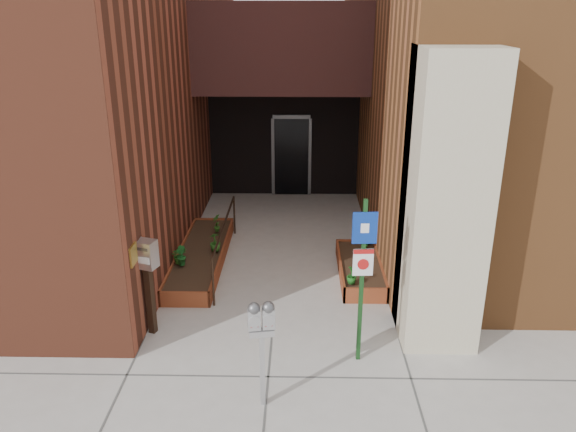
{
  "coord_description": "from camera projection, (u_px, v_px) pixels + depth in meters",
  "views": [
    {
      "loc": [
        0.42,
        -7.58,
        4.88
      ],
      "look_at": [
        0.22,
        1.8,
        1.37
      ],
      "focal_mm": 35.0,
      "sensor_mm": 36.0,
      "label": 1
    }
  ],
  "objects": [
    {
      "name": "planter_left",
      "position": [
        201.0,
        257.0,
        11.32
      ],
      "size": [
        0.9,
        3.6,
        0.3
      ],
      "color": "maroon",
      "rests_on": "ground"
    },
    {
      "name": "shrub_right_c",
      "position": [
        368.0,
        236.0,
        11.52
      ],
      "size": [
        0.34,
        0.34,
        0.3
      ],
      "primitive_type": "imported",
      "rotation": [
        0.0,
        0.0,
        4.36
      ],
      "color": "#20611B",
      "rests_on": "planter_right"
    },
    {
      "name": "shrub_left_b",
      "position": [
        181.0,
        256.0,
        10.55
      ],
      "size": [
        0.29,
        0.29,
        0.37
      ],
      "primitive_type": "imported",
      "rotation": [
        0.0,
        0.0,
        2.23
      ],
      "color": "#1B5F20",
      "rests_on": "planter_left"
    },
    {
      "name": "shrub_left_a",
      "position": [
        179.0,
        255.0,
        10.62
      ],
      "size": [
        0.4,
        0.4,
        0.33
      ],
      "primitive_type": "imported",
      "rotation": [
        0.0,
        0.0,
        0.5
      ],
      "color": "#245A19",
      "rests_on": "planter_left"
    },
    {
      "name": "payment_dropbox",
      "position": [
        147.0,
        267.0,
        8.57
      ],
      "size": [
        0.37,
        0.32,
        1.58
      ],
      "color": "black",
      "rests_on": "ground"
    },
    {
      "name": "architecture",
      "position": [
        276.0,
        2.0,
        13.53
      ],
      "size": [
        20.0,
        14.6,
        10.0
      ],
      "color": "brown",
      "rests_on": "ground"
    },
    {
      "name": "handrail",
      "position": [
        225.0,
        230.0,
        11.05
      ],
      "size": [
        0.04,
        3.34,
        0.9
      ],
      "color": "black",
      "rests_on": "ground"
    },
    {
      "name": "shrub_right_a",
      "position": [
        352.0,
        275.0,
        9.84
      ],
      "size": [
        0.19,
        0.19,
        0.32
      ],
      "primitive_type": "imported",
      "rotation": [
        0.0,
        0.0,
        1.52
      ],
      "color": "#1A5919",
      "rests_on": "planter_right"
    },
    {
      "name": "parking_meter",
      "position": [
        261.0,
        327.0,
        6.93
      ],
      "size": [
        0.35,
        0.18,
        1.51
      ],
      "color": "#A8A7AA",
      "rests_on": "ground"
    },
    {
      "name": "planter_right",
      "position": [
        360.0,
        269.0,
        10.79
      ],
      "size": [
        0.8,
        2.2,
        0.3
      ],
      "color": "maroon",
      "rests_on": "ground"
    },
    {
      "name": "shrub_left_d",
      "position": [
        217.0,
        223.0,
        12.11
      ],
      "size": [
        0.26,
        0.26,
        0.4
      ],
      "primitive_type": "imported",
      "rotation": [
        0.0,
        0.0,
        4.99
      ],
      "color": "#275D1A",
      "rests_on": "planter_left"
    },
    {
      "name": "sign_post",
      "position": [
        363.0,
        265.0,
        7.74
      ],
      "size": [
        0.34,
        0.09,
        2.49
      ],
      "color": "#163C17",
      "rests_on": "ground"
    },
    {
      "name": "shrub_left_c",
      "position": [
        215.0,
        242.0,
        11.16
      ],
      "size": [
        0.29,
        0.29,
        0.38
      ],
      "primitive_type": "imported",
      "rotation": [
        0.0,
        0.0,
        3.66
      ],
      "color": "#225117",
      "rests_on": "planter_left"
    },
    {
      "name": "ground",
      "position": [
        272.0,
        338.0,
        8.81
      ],
      "size": [
        80.0,
        80.0,
        0.0
      ],
      "primitive_type": "plane",
      "color": "#9E9991",
      "rests_on": "ground"
    },
    {
      "name": "shrub_right_b",
      "position": [
        366.0,
        241.0,
        11.28
      ],
      "size": [
        0.17,
        0.17,
        0.3
      ],
      "primitive_type": "imported",
      "rotation": [
        0.0,
        0.0,
        3.08
      ],
      "color": "#19591A",
      "rests_on": "planter_right"
    }
  ]
}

